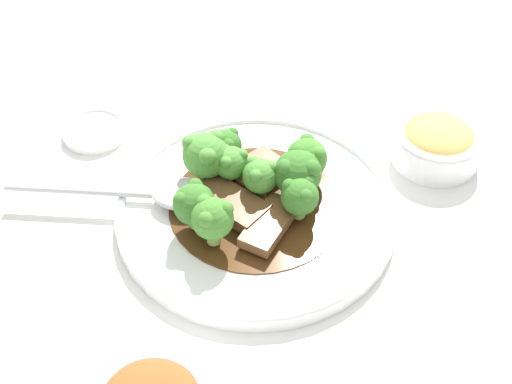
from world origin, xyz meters
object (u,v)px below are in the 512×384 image
(beef_strip_1, at_px, (256,171))
(broccoli_floret_3, at_px, (231,162))
(broccoli_floret_4, at_px, (301,195))
(side_bowl_appetizer, at_px, (437,142))
(broccoli_floret_7, at_px, (206,154))
(broccoli_floret_6, at_px, (212,218))
(broccoli_floret_8, at_px, (298,172))
(broccoli_floret_0, at_px, (260,175))
(serving_spoon, at_px, (169,194))
(sauce_dish, at_px, (94,130))
(broccoli_floret_1, at_px, (225,145))
(main_plate, at_px, (256,209))
(broccoli_floret_2, at_px, (194,204))
(beef_strip_2, at_px, (231,203))
(broccoli_floret_5, at_px, (307,158))
(beef_strip_0, at_px, (270,224))

(beef_strip_1, relative_size, broccoli_floret_3, 1.52)
(broccoli_floret_4, distance_m, side_bowl_appetizer, 0.18)
(broccoli_floret_3, xyz_separation_m, broccoli_floret_7, (0.00, -0.03, 0.00))
(broccoli_floret_4, distance_m, broccoli_floret_6, 0.09)
(beef_strip_1, bearing_deg, broccoli_floret_3, -47.55)
(broccoli_floret_4, bearing_deg, broccoli_floret_8, -153.46)
(broccoli_floret_4, bearing_deg, broccoli_floret_0, -101.66)
(serving_spoon, bearing_deg, sauce_dish, -118.38)
(broccoli_floret_1, bearing_deg, main_plate, 51.41)
(main_plate, height_order, side_bowl_appetizer, side_bowl_appetizer)
(broccoli_floret_0, distance_m, broccoli_floret_8, 0.04)
(broccoli_floret_8, distance_m, side_bowl_appetizer, 0.17)
(broccoli_floret_6, bearing_deg, broccoli_floret_2, -116.88)
(broccoli_floret_6, distance_m, serving_spoon, 0.08)
(beef_strip_2, bearing_deg, broccoli_floret_4, 105.31)
(broccoli_floret_6, bearing_deg, serving_spoon, -118.10)
(broccoli_floret_0, relative_size, broccoli_floret_6, 0.88)
(beef_strip_2, distance_m, broccoli_floret_3, 0.04)
(broccoli_floret_5, relative_size, broccoli_floret_8, 0.88)
(broccoli_floret_6, bearing_deg, broccoli_floret_7, -150.35)
(serving_spoon, relative_size, sauce_dish, 3.02)
(broccoli_floret_2, bearing_deg, broccoli_floret_1, -174.39)
(side_bowl_appetizer, bearing_deg, broccoli_floret_2, -42.64)
(broccoli_floret_4, relative_size, serving_spoon, 0.21)
(beef_strip_2, distance_m, sauce_dish, 0.21)
(broccoli_floret_0, xyz_separation_m, broccoli_floret_7, (-0.00, -0.06, 0.00))
(main_plate, distance_m, broccoli_floret_1, 0.07)
(beef_strip_2, relative_size, broccoli_floret_3, 1.90)
(broccoli_floret_7, height_order, serving_spoon, broccoli_floret_7)
(broccoli_floret_7, height_order, sauce_dish, broccoli_floret_7)
(sauce_dish, bearing_deg, broccoli_floret_1, 87.96)
(beef_strip_0, xyz_separation_m, broccoli_floret_5, (-0.08, 0.01, 0.02))
(broccoli_floret_6, xyz_separation_m, sauce_dish, (-0.11, -0.20, -0.04))
(broccoli_floret_1, distance_m, broccoli_floret_3, 0.03)
(broccoli_floret_3, distance_m, broccoli_floret_5, 0.07)
(broccoli_floret_4, xyz_separation_m, serving_spoon, (0.03, -0.12, -0.02))
(broccoli_floret_0, relative_size, serving_spoon, 0.21)
(broccoli_floret_2, xyz_separation_m, broccoli_floret_4, (-0.05, 0.09, -0.00))
(beef_strip_1, xyz_separation_m, broccoli_floret_5, (-0.02, 0.05, 0.02))
(broccoli_floret_6, distance_m, broccoli_floret_8, 0.10)
(beef_strip_0, distance_m, broccoli_floret_5, 0.08)
(beef_strip_0, xyz_separation_m, broccoli_floret_1, (-0.07, -0.07, 0.02))
(side_bowl_appetizer, bearing_deg, beef_strip_2, -44.20)
(broccoli_floret_6, height_order, serving_spoon, broccoli_floret_6)
(broccoli_floret_5, distance_m, broccoli_floret_6, 0.12)
(serving_spoon, bearing_deg, broccoli_floret_8, 114.66)
(broccoli_floret_0, height_order, broccoli_floret_5, broccoli_floret_5)
(main_plate, relative_size, broccoli_floret_0, 6.28)
(broccoli_floret_8, bearing_deg, side_bowl_appetizer, 138.93)
(beef_strip_1, bearing_deg, main_plate, 22.24)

